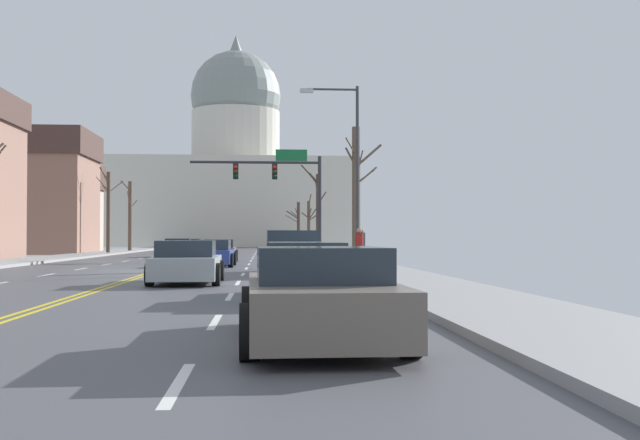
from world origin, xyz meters
TOP-DOWN VIEW (x-y plane):
  - ground at (0.00, -0.00)m, footprint 20.00×180.00m
  - signal_gantry at (5.35, 14.97)m, footprint 7.91×0.41m
  - street_lamp_right at (7.85, 0.85)m, footprint 2.51×0.24m
  - capitol_building at (0.00, 80.37)m, footprint 33.89×21.04m
  - sedan_near_00 at (1.78, 11.18)m, footprint 2.04×4.44m
  - sedan_near_01 at (1.86, 4.37)m, footprint 2.10×4.46m
  - pickup_truck_near_02 at (5.33, -2.91)m, footprint 2.40×5.40m
  - sedan_near_03 at (2.02, -8.65)m, footprint 2.08×4.23m
  - sedan_near_04 at (5.20, -14.40)m, footprint 2.18×4.70m
  - sedan_near_05 at (5.00, -21.43)m, footprint 2.09×4.65m
  - sedan_oncoming_00 at (-1.59, 21.16)m, footprint 2.19×4.39m
  - sedan_oncoming_01 at (-1.80, 32.20)m, footprint 1.97×4.32m
  - flank_building_01 at (-15.71, 31.22)m, footprint 12.36×8.30m
  - flank_building_02 at (-16.74, 41.80)m, footprint 10.98×6.33m
  - bare_tree_00 at (8.53, 4.02)m, footprint 1.92×1.91m
  - bare_tree_01 at (-7.93, 29.50)m, footprint 2.01×2.40m
  - bare_tree_02 at (7.91, 52.68)m, footprint 1.65×2.21m
  - bare_tree_03 at (-7.82, 38.51)m, footprint 1.51×1.80m
  - bare_tree_04 at (8.30, 27.14)m, footprint 1.99×1.78m
  - bare_tree_06 at (8.44, 41.19)m, footprint 1.59×1.93m
  - pedestrian_00 at (8.17, -0.04)m, footprint 0.35×0.34m
  - pedestrian_01 at (9.19, 7.16)m, footprint 0.35×0.34m
  - bicycle_parked at (8.54, -3.40)m, footprint 0.12×1.77m

SIDE VIEW (x-z plane):
  - ground at x=0.00m, z-range -0.08..0.12m
  - bicycle_parked at x=8.54m, z-range 0.06..0.91m
  - sedan_near_00 at x=1.78m, z-range -0.04..1.18m
  - sedan_oncoming_01 at x=-1.80m, z-range -0.03..1.17m
  - sedan_near_01 at x=1.86m, z-range -0.04..1.19m
  - sedan_near_05 at x=5.00m, z-range -0.04..1.20m
  - sedan_near_03 at x=2.02m, z-range -0.04..1.21m
  - sedan_oncoming_00 at x=-1.59m, z-range -0.04..1.21m
  - sedan_near_04 at x=5.20m, z-range -0.03..1.21m
  - pickup_truck_near_02 at x=5.33m, z-range -0.08..1.52m
  - pedestrian_00 at x=8.17m, z-range 0.22..1.82m
  - pedestrian_01 at x=9.19m, z-range 0.23..1.89m
  - bare_tree_06 at x=8.44m, z-range 0.05..5.30m
  - bare_tree_02 at x=7.91m, z-range 0.23..5.31m
  - bare_tree_03 at x=-7.82m, z-range 0.22..6.53m
  - bare_tree_00 at x=8.53m, z-range 0.24..6.58m
  - bare_tree_01 at x=-7.93m, z-range 0.11..6.79m
  - bare_tree_04 at x=8.30m, z-range 0.08..6.87m
  - flank_building_02 at x=-16.74m, z-range 0.07..8.21m
  - street_lamp_right at x=7.85m, z-range 0.89..8.51m
  - signal_gantry at x=5.35m, z-range 1.51..8.03m
  - flank_building_01 at x=-15.71m, z-range 0.07..9.84m
  - capitol_building at x=0.00m, z-range -5.44..25.35m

